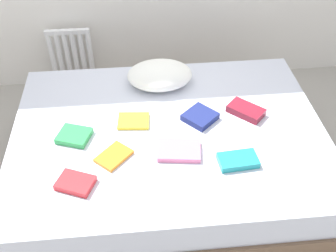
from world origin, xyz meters
TOP-DOWN VIEW (x-y plane):
  - ground_plane at (0.00, 0.00)m, footprint 8.00×8.00m
  - bed at (0.00, 0.00)m, footprint 2.00×1.50m
  - radiator at (-0.73, 1.20)m, footprint 0.37×0.04m
  - pillow at (-0.02, 0.49)m, footprint 0.46×0.35m
  - textbook_maroon at (0.52, 0.10)m, footprint 0.26×0.25m
  - textbook_green at (-0.58, -0.03)m, footprint 0.23×0.21m
  - textbook_navy at (0.21, 0.07)m, footprint 0.26×0.26m
  - textbook_red at (-0.55, -0.40)m, footprint 0.23×0.20m
  - textbook_yellow at (-0.22, 0.09)m, footprint 0.21×0.17m
  - textbook_teal at (0.36, -0.33)m, footprint 0.23×0.15m
  - textbook_pink at (0.04, -0.21)m, footprint 0.27×0.20m
  - textbook_orange at (-0.34, -0.22)m, footprint 0.24×0.24m

SIDE VIEW (x-z plane):
  - ground_plane at x=0.00m, z-range 0.00..0.00m
  - bed at x=0.00m, z-range 0.00..0.50m
  - radiator at x=-0.73m, z-range 0.08..0.59m
  - textbook_yellow at x=-0.22m, z-range 0.50..0.52m
  - textbook_orange at x=-0.34m, z-range 0.50..0.52m
  - textbook_pink at x=0.04m, z-range 0.50..0.53m
  - textbook_red at x=-0.55m, z-range 0.50..0.54m
  - textbook_green at x=-0.58m, z-range 0.50..0.54m
  - textbook_teal at x=0.36m, z-range 0.50..0.54m
  - textbook_navy at x=0.21m, z-range 0.50..0.54m
  - textbook_maroon at x=0.52m, z-range 0.50..0.55m
  - pillow at x=-0.02m, z-range 0.50..0.65m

